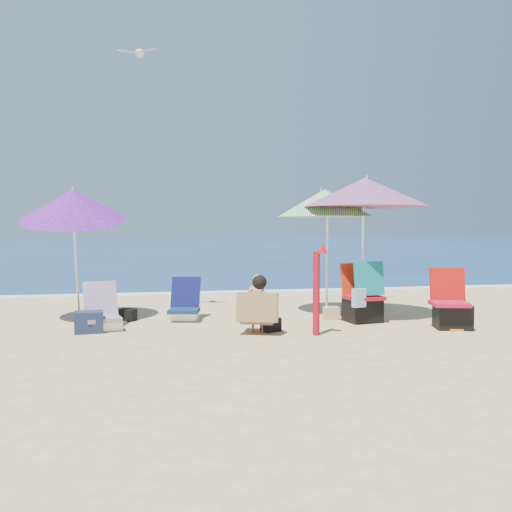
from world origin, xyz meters
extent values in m
plane|color=#D8BC84|center=(0.00, 0.00, 0.00)|extent=(120.00, 120.00, 0.00)
cube|color=navy|center=(0.00, 45.00, -0.05)|extent=(120.00, 80.00, 0.12)
cube|color=white|center=(0.00, 5.10, 0.02)|extent=(120.00, 0.50, 0.04)
cylinder|color=white|center=(1.66, 1.38, 1.13)|extent=(0.05, 0.05, 2.25)
cone|color=#F7205E|center=(1.67, 1.33, 2.16)|extent=(2.54, 2.54, 0.51)
cylinder|color=white|center=(1.68, 1.28, 2.39)|extent=(0.04, 0.04, 0.14)
cylinder|color=white|center=(1.09, 1.62, 1.04)|extent=(0.05, 0.05, 2.08)
cone|color=#239817|center=(1.10, 1.80, 2.00)|extent=(2.21, 2.21, 0.49)
cylinder|color=white|center=(1.09, 1.99, 2.22)|extent=(0.04, 0.04, 0.13)
cylinder|color=silver|center=(-3.22, 2.11, 0.99)|extent=(0.05, 0.52, 1.94)
cone|color=#B5197E|center=(-3.21, 1.84, 1.93)|extent=(1.76, 1.82, 0.90)
cylinder|color=silver|center=(-3.20, 1.78, 2.15)|extent=(0.03, 0.06, 0.14)
cylinder|color=#A20B18|center=(0.39, -0.04, 0.61)|extent=(0.12, 0.12, 1.21)
cone|color=#AF0C0E|center=(0.44, -0.14, 1.26)|extent=(0.17, 0.17, 0.15)
cube|color=#0E254F|center=(-1.43, 1.49, 0.18)|extent=(0.57, 0.52, 0.06)
cube|color=#0B0E3F|center=(-1.38, 1.82, 0.44)|extent=(0.54, 0.38, 0.52)
cube|color=white|center=(-1.44, 1.66, 0.08)|extent=(0.59, 0.55, 0.16)
cube|color=#CE6148|center=(-2.67, 0.87, 0.18)|extent=(0.59, 0.54, 0.06)
cube|color=#CC5B48|center=(-2.74, 1.17, 0.45)|extent=(0.55, 0.40, 0.53)
cube|color=white|center=(-2.68, 0.98, 0.08)|extent=(0.61, 0.57, 0.16)
cube|color=#B90D36|center=(2.50, -0.01, 0.40)|extent=(0.63, 0.59, 0.06)
cube|color=#A60F0B|center=(2.61, 0.24, 0.66)|extent=(0.55, 0.28, 0.53)
cube|color=black|center=(2.61, 0.07, 0.19)|extent=(0.61, 0.57, 0.38)
cube|color=#AA0C1D|center=(1.46, 0.82, 0.41)|extent=(0.61, 0.56, 0.06)
cube|color=red|center=(1.43, 1.09, 0.68)|extent=(0.56, 0.23, 0.55)
cube|color=black|center=(1.47, 0.89, 0.20)|extent=(0.59, 0.54, 0.39)
cube|color=#0B8C8C|center=(1.50, 0.71, 0.73)|extent=(0.51, 0.24, 0.56)
cube|color=#88AFDA|center=(1.28, 0.58, 0.44)|extent=(0.24, 0.16, 0.29)
imported|color=tan|center=(-0.39, 0.39, 0.43)|extent=(0.36, 0.30, 0.86)
cube|color=navy|center=(-0.39, 0.36, 0.17)|extent=(0.59, 0.55, 0.06)
cube|color=navy|center=(-0.44, 0.12, 0.40)|extent=(0.63, 0.39, 0.44)
sphere|color=black|center=(-0.41, 0.13, 0.77)|extent=(0.21, 0.21, 0.21)
cube|color=#1B243C|center=(-2.86, 0.76, 0.16)|extent=(0.43, 0.33, 0.32)
cube|color=black|center=(-2.35, 1.71, 0.10)|extent=(0.33, 0.30, 0.20)
cube|color=tan|center=(1.03, 1.20, 0.11)|extent=(0.26, 0.19, 0.21)
cube|color=black|center=(-0.19, 0.37, 0.10)|extent=(0.32, 0.27, 0.21)
cube|color=orange|center=(2.56, -0.13, 0.02)|extent=(0.23, 0.11, 0.03)
ellipsoid|color=silver|center=(-2.11, 2.27, 4.58)|extent=(0.24, 0.35, 0.13)
cube|color=#95969D|center=(-2.33, 2.28, 4.60)|extent=(0.33, 0.17, 0.07)
cube|color=gray|center=(-1.98, 2.15, 4.60)|extent=(0.33, 0.17, 0.07)
camera|label=1|loc=(-1.88, -7.42, 1.55)|focal=37.65mm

